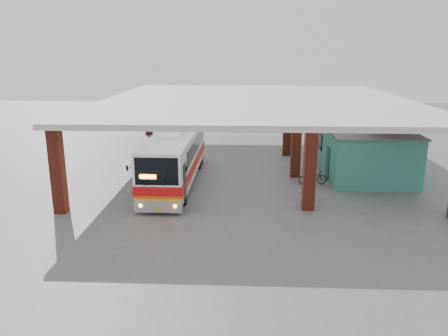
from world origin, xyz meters
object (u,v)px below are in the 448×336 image
pedestrian (306,187)px  coach_bus (176,157)px  red_chair (318,159)px  motorcycle (313,177)px

pedestrian → coach_bus: bearing=-43.9°
red_chair → motorcycle: bearing=-100.1°
pedestrian → red_chair: size_ratio=2.53×
coach_bus → red_chair: coach_bus is taller
coach_bus → motorcycle: bearing=0.3°
motorcycle → red_chair: 5.39m
motorcycle → coach_bus: bearing=80.9°
coach_bus → red_chair: size_ratio=16.29×
coach_bus → motorcycle: 8.43m
coach_bus → motorcycle: coach_bus is taller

